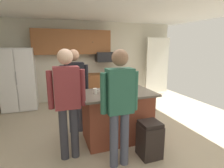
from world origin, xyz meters
name	(u,v)px	position (x,y,z in m)	size (l,w,h in m)	color
floor	(112,134)	(0.00, 0.00, 0.00)	(7.04, 7.04, 0.00)	#B7A88E
ceiling	(112,0)	(0.00, 0.00, 2.60)	(7.04, 7.04, 0.00)	white
back_wall	(85,61)	(0.00, 2.80, 1.30)	(6.40, 0.10, 2.60)	beige
french_door_window_panel	(157,66)	(2.60, 2.40, 1.10)	(0.90, 0.06, 2.00)	white
cabinet_run_upper	(73,42)	(-0.40, 2.60, 1.93)	(2.40, 0.38, 0.75)	brown
cabinet_run_lower	(105,86)	(0.60, 2.48, 0.45)	(1.80, 0.63, 0.90)	brown
refrigerator	(19,79)	(-2.00, 2.38, 0.88)	(0.91, 0.76, 1.76)	white
microwave_over_range	(104,57)	(0.60, 2.50, 1.45)	(0.56, 0.40, 0.32)	black
kitchen_island	(117,116)	(0.04, -0.18, 0.48)	(1.37, 0.88, 0.95)	brown
person_guest_left	(120,101)	(-0.21, -0.95, 1.03)	(0.57, 0.23, 1.77)	#4C5166
person_guest_by_door	(67,97)	(-0.90, -0.50, 1.03)	(0.57, 0.23, 1.77)	#383842
person_elder_center	(75,86)	(-0.67, 0.39, 1.01)	(0.57, 0.23, 1.74)	#4C5166
mug_blue_stoneware	(95,91)	(-0.38, -0.17, 1.01)	(0.12, 0.08, 0.11)	white
glass_pilsner	(126,91)	(0.12, -0.40, 1.02)	(0.07, 0.07, 0.14)	black
mug_ceramic_white	(120,86)	(0.21, 0.11, 1.01)	(0.13, 0.09, 0.11)	#4C6B99
serving_tray	(119,90)	(0.10, -0.12, 0.97)	(0.44, 0.30, 0.04)	#B7B7BC
trash_bin	(150,139)	(0.34, -0.90, 0.30)	(0.34, 0.34, 0.61)	black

